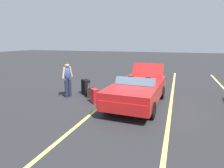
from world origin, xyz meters
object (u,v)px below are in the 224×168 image
at_px(suitcase_medium_bright, 95,96).
at_px(traveler_person, 68,78).
at_px(suitcase_small_carryon, 90,92).
at_px(convertible_car, 136,92).
at_px(suitcase_large_black, 86,87).

height_order(suitcase_medium_bright, traveler_person, traveler_person).
relative_size(suitcase_small_carryon, traveler_person, 0.43).
bearing_deg(traveler_person, convertible_car, 14.91).
bearing_deg(suitcase_medium_bright, traveler_person, -61.36).
bearing_deg(traveler_person, suitcase_small_carryon, 34.10).
relative_size(suitcase_medium_bright, suitcase_small_carryon, 0.87).
height_order(convertible_car, suitcase_medium_bright, convertible_car).
bearing_deg(suitcase_small_carryon, suitcase_large_black, 133.13).
bearing_deg(suitcase_large_black, suitcase_medium_bright, 81.86).
distance_m(convertible_car, suitcase_small_carryon, 2.39).
height_order(suitcase_large_black, traveler_person, traveler_person).
bearing_deg(suitcase_large_black, suitcase_small_carryon, 88.60).
distance_m(suitcase_medium_bright, suitcase_small_carryon, 0.89).
xyz_separation_m(convertible_car, traveler_person, (-0.29, -3.32, 0.34)).
bearing_deg(convertible_car, suitcase_large_black, -106.12).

